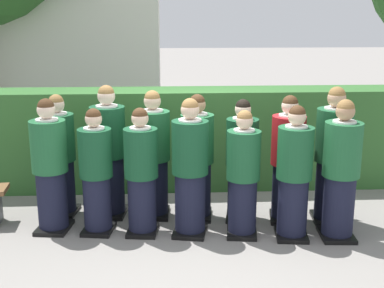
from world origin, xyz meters
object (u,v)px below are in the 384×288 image
object	(u,v)px
student_front_row_3	(190,171)
student_front_row_4	(243,177)
student_front_row_1	(96,174)
student_rear_row_2	(153,157)
student_rear_row_6	(332,159)
student_rear_row_0	(60,158)
student_rear_row_1	(109,154)
student_rear_row_3	(197,160)
student_front_row_6	(341,174)
student_front_row_5	(294,176)
student_front_row_0	(50,169)
student_rear_row_4	(242,163)
student_in_red_blazer	(287,162)
student_front_row_2	(141,175)

from	to	relation	value
student_front_row_3	student_front_row_4	xyz separation A→B (m)	(0.62, -0.06, -0.06)
student_front_row_1	student_rear_row_2	distance (m)	0.83
student_front_row_3	student_rear_row_6	distance (m)	1.82
student_rear_row_0	student_rear_row_1	xyz separation A→B (m)	(0.64, -0.07, 0.06)
student_rear_row_3	student_rear_row_6	world-z (taller)	student_rear_row_6
student_front_row_3	student_front_row_6	distance (m)	1.75
student_front_row_5	student_rear_row_3	size ratio (longest dim) A/B	0.98
student_front_row_1	student_front_row_0	bearing A→B (deg)	172.46
student_front_row_6	student_rear_row_2	size ratio (longest dim) A/B	1.00
student_rear_row_4	student_in_red_blazer	size ratio (longest dim) A/B	0.97
student_front_row_0	student_rear_row_2	distance (m)	1.29
student_front_row_3	student_front_row_0	bearing A→B (deg)	173.38
student_front_row_2	student_front_row_5	distance (m)	1.79
student_rear_row_2	student_rear_row_6	bearing A→B (deg)	-7.78
student_rear_row_4	student_front_row_2	bearing A→B (deg)	-163.34
student_rear_row_1	student_in_red_blazer	size ratio (longest dim) A/B	1.06
student_front_row_4	student_rear_row_4	size ratio (longest dim) A/B	0.97
student_front_row_1	student_in_red_blazer	distance (m)	2.38
student_rear_row_3	student_front_row_2	bearing A→B (deg)	-146.78
student_rear_row_3	student_rear_row_4	world-z (taller)	student_rear_row_3
student_front_row_4	student_front_row_5	world-z (taller)	student_front_row_5
student_front_row_4	student_rear_row_3	distance (m)	0.77
student_front_row_2	student_front_row_5	xyz separation A→B (m)	(1.78, -0.22, 0.03)
student_rear_row_1	student_in_red_blazer	distance (m)	2.29
student_front_row_4	student_rear_row_2	size ratio (longest dim) A/B	0.92
student_rear_row_2	student_front_row_3	bearing A→B (deg)	-53.57
student_front_row_5	student_front_row_6	size ratio (longest dim) A/B	0.96
student_rear_row_4	student_in_red_blazer	world-z (taller)	student_in_red_blazer
student_rear_row_1	student_rear_row_2	distance (m)	0.58
student_front_row_0	student_rear_row_3	bearing A→B (deg)	10.06
student_rear_row_2	student_front_row_2	bearing A→B (deg)	-103.92
student_front_row_0	student_front_row_2	xyz separation A→B (m)	(1.09, -0.14, -0.05)
student_front_row_3	student_front_row_4	world-z (taller)	student_front_row_3
student_front_row_6	student_rear_row_2	bearing A→B (deg)	159.79
student_front_row_1	student_front_row_3	size ratio (longest dim) A/B	0.92
student_rear_row_0	student_rear_row_2	bearing A→B (deg)	-6.14
student_front_row_1	student_rear_row_4	size ratio (longest dim) A/B	0.98
student_rear_row_6	student_front_row_3	bearing A→B (deg)	-170.72
student_rear_row_2	student_front_row_1	bearing A→B (deg)	-144.66
student_rear_row_4	student_front_row_6	bearing A→B (deg)	-30.90
student_front_row_5	student_front_row_2	bearing A→B (deg)	172.92
student_front_row_0	student_rear_row_6	world-z (taller)	student_rear_row_6
student_rear_row_1	student_rear_row_2	size ratio (longest dim) A/B	1.04
student_front_row_2	student_rear_row_0	bearing A→B (deg)	148.14
student_front_row_5	student_front_row_6	distance (m)	0.54
student_front_row_5	student_in_red_blazer	distance (m)	0.52
student_front_row_0	student_rear_row_4	bearing A→B (deg)	5.80
student_rear_row_2	student_rear_row_3	bearing A→B (deg)	-9.01
student_front_row_3	student_rear_row_1	distance (m)	1.22
student_front_row_0	student_front_row_4	distance (m)	2.31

